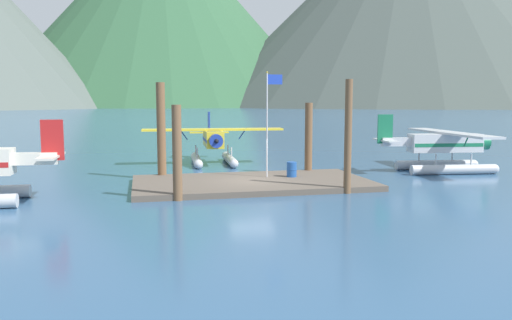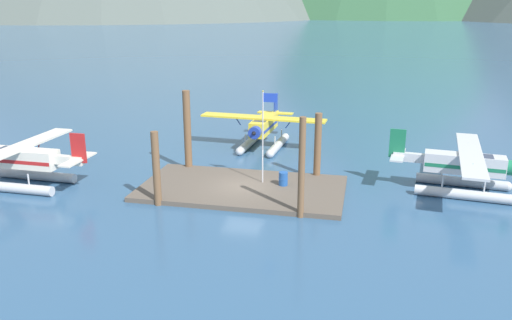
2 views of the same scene
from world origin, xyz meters
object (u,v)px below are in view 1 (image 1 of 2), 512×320
at_px(fuel_drum, 292,169).
at_px(seaplane_yellow_bow_centre, 213,143).
at_px(flagpole, 269,112).
at_px(seaplane_silver_stbd_fwd, 445,148).

bearing_deg(fuel_drum, seaplane_yellow_bow_centre, 108.68).
height_order(flagpole, fuel_drum, flagpole).
height_order(seaplane_silver_stbd_fwd, seaplane_yellow_bow_centre, same).
bearing_deg(seaplane_silver_stbd_fwd, seaplane_yellow_bow_centre, 151.82).
height_order(flagpole, seaplane_silver_stbd_fwd, flagpole).
distance_m(flagpole, seaplane_silver_stbd_fwd, 12.88).
bearing_deg(seaplane_yellow_bow_centre, seaplane_silver_stbd_fwd, -28.18).
height_order(flagpole, seaplane_yellow_bow_centre, flagpole).
relative_size(flagpole, fuel_drum, 6.91).
distance_m(flagpole, seaplane_yellow_bow_centre, 9.87).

